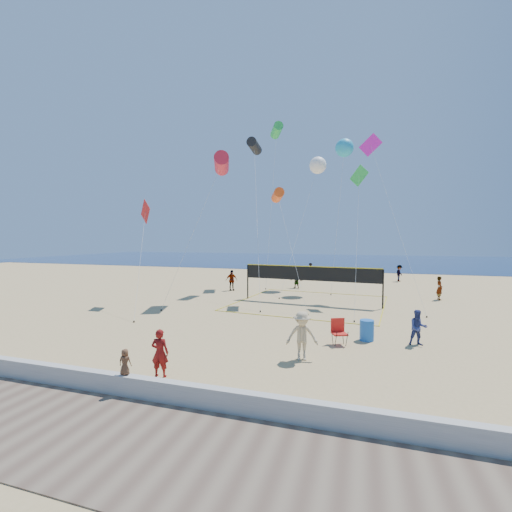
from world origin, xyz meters
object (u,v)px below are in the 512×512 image
(volleyball_net, at_px, (310,277))
(woman, at_px, (160,353))
(camp_chair, at_px, (339,330))
(trash_barrel, at_px, (367,330))

(volleyball_net, bearing_deg, woman, -95.52)
(camp_chair, xyz_separation_m, trash_barrel, (1.19, 0.97, -0.17))
(trash_barrel, distance_m, volleyball_net, 9.09)
(camp_chair, distance_m, trash_barrel, 1.54)
(woman, distance_m, volleyball_net, 14.82)
(camp_chair, xyz_separation_m, volleyball_net, (-2.59, 9.12, 1.21))
(woman, relative_size, camp_chair, 1.29)
(camp_chair, height_order, trash_barrel, camp_chair)
(woman, xyz_separation_m, volleyball_net, (2.90, 14.50, 1.04))
(volleyball_net, bearing_deg, trash_barrel, -59.34)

